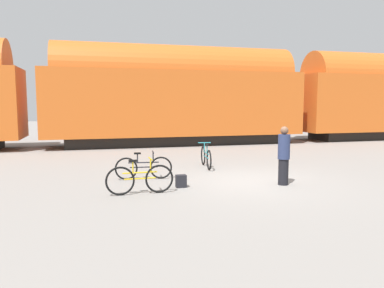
{
  "coord_description": "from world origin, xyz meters",
  "views": [
    {
      "loc": [
        -4.44,
        -9.93,
        2.28
      ],
      "look_at": [
        -1.68,
        0.43,
        1.1
      ],
      "focal_mm": 35.0,
      "sensor_mm": 36.0,
      "label": 1
    }
  ],
  "objects": [
    {
      "name": "person_in_navy",
      "position": [
        0.68,
        -0.65,
        0.82
      ],
      "size": [
        0.33,
        0.33,
        1.64
      ],
      "rotation": [
        0.0,
        0.0,
        1.28
      ],
      "color": "black",
      "rests_on": "ground_plane"
    },
    {
      "name": "ground_plane",
      "position": [
        0.0,
        0.0,
        0.0
      ],
      "size": [
        80.0,
        80.0,
        0.0
      ],
      "primitive_type": "plane",
      "color": "gray"
    },
    {
      "name": "bicycle_black",
      "position": [
        -2.99,
        1.11,
        0.36
      ],
      "size": [
        1.7,
        0.46,
        0.84
      ],
      "color": "black",
      "rests_on": "ground_plane"
    },
    {
      "name": "rail_near",
      "position": [
        0.0,
        9.34,
        0.01
      ],
      "size": [
        55.1,
        0.07,
        0.01
      ],
      "primitive_type": "cube",
      "color": "#4C4238",
      "rests_on": "ground_plane"
    },
    {
      "name": "backpack",
      "position": [
        -2.16,
        -0.23,
        0.17
      ],
      "size": [
        0.28,
        0.2,
        0.34
      ],
      "color": "black",
      "rests_on": "ground_plane"
    },
    {
      "name": "bicycle_yellow",
      "position": [
        -3.33,
        -0.7,
        0.38
      ],
      "size": [
        1.71,
        0.46,
        0.9
      ],
      "color": "black",
      "rests_on": "ground_plane"
    },
    {
      "name": "bicycle_teal",
      "position": [
        -0.58,
        2.61,
        0.37
      ],
      "size": [
        0.46,
        1.79,
        0.87
      ],
      "color": "black",
      "rests_on": "ground_plane"
    },
    {
      "name": "rail_far",
      "position": [
        0.0,
        10.78,
        0.01
      ],
      "size": [
        55.1,
        0.07,
        0.01
      ],
      "primitive_type": "cube",
      "color": "#4C4238",
      "rests_on": "ground_plane"
    },
    {
      "name": "freight_train",
      "position": [
        0.0,
        10.06,
        2.82
      ],
      "size": [
        43.1,
        2.92,
        5.35
      ],
      "color": "black",
      "rests_on": "ground_plane"
    }
  ]
}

